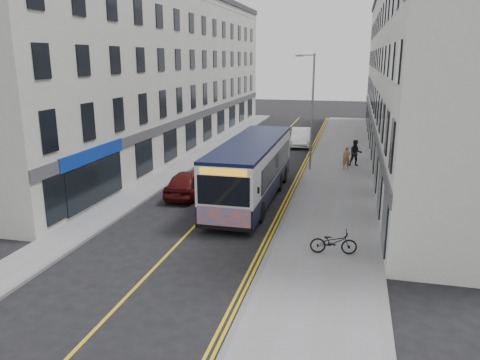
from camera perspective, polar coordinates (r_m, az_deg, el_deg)
The scene contains 17 objects.
ground at distance 21.04m, azimuth -6.92°, elevation -7.01°, with size 140.00×140.00×0.00m, color black.
pavement_east at distance 31.22m, azimuth 11.83°, elevation 0.15°, with size 4.50×64.00×0.12m, color gray.
pavement_west at distance 33.45m, azimuth -7.79°, elevation 1.31°, with size 2.00×64.00×0.12m, color gray.
kerb_east at distance 31.35m, azimuth 7.72°, elevation 0.41°, with size 0.18×64.00×0.13m, color slate.
kerb_west at distance 33.10m, azimuth -6.18°, elevation 1.22°, with size 0.18×64.00×0.13m, color slate.
road_centre_line at distance 32.00m, azimuth 0.58°, elevation 0.73°, with size 0.12×64.00×0.01m, color gold.
road_dbl_yellow_inner at distance 31.42m, azimuth 6.90°, elevation 0.35°, with size 0.10×64.00×0.01m, color gold.
road_dbl_yellow_outer at distance 31.39m, azimuth 7.27°, elevation 0.33°, with size 0.10×64.00×0.01m, color gold.
terrace_east at distance 39.51m, azimuth 20.65°, elevation 12.01°, with size 6.00×46.00×13.00m, color silver.
terrace_west at distance 42.41m, azimuth -8.75°, elevation 12.89°, with size 6.00×46.00×13.00m, color beige.
streetlamp at distance 32.54m, azimuth 8.67°, elevation 8.63°, with size 1.32×0.18×8.00m.
city_bus at distance 25.77m, azimuth 1.44°, elevation 1.47°, with size 2.70×11.59×3.37m.
bicycle at distance 19.20m, azimuth 11.33°, elevation -7.43°, with size 0.65×1.86×0.98m, color black.
pedestrian_near at distance 33.75m, azimuth 12.87°, elevation 2.65°, with size 0.57×0.37×1.56m, color #946B43.
pedestrian_far at distance 34.73m, azimuth 13.91°, elevation 3.21°, with size 0.92×0.72×1.90m, color black.
car_white at distance 42.62m, azimuth 7.45°, elevation 5.21°, with size 1.66×4.76×1.57m, color white.
car_maroon at distance 27.03m, azimuth -6.32°, elevation -0.35°, with size 1.80×4.46×1.52m, color #4C0D0C.
Camera 1 is at (7.03, -18.24, 7.77)m, focal length 35.00 mm.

